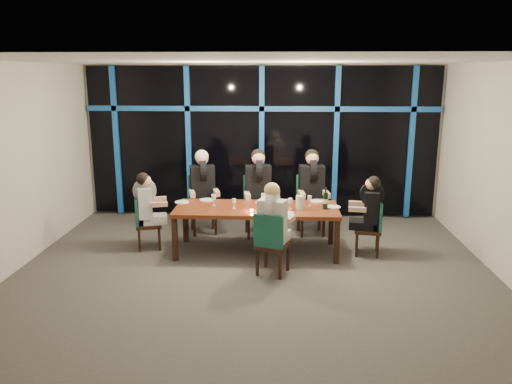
{
  "coord_description": "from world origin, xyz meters",
  "views": [
    {
      "loc": [
        0.37,
        -6.86,
        2.85
      ],
      "look_at": [
        0.0,
        0.6,
        1.05
      ],
      "focal_mm": 35.0,
      "sensor_mm": 36.0,
      "label": 1
    }
  ],
  "objects_px": {
    "chair_end_left": "(144,220)",
    "diner_end_right": "(369,204)",
    "chair_near_mid": "(271,241)",
    "chair_far_right": "(310,201)",
    "diner_far_left": "(203,180)",
    "diner_end_left": "(147,199)",
    "wine_bottle": "(325,201)",
    "diner_far_mid": "(258,180)",
    "chair_far_mid": "(258,202)",
    "dining_table": "(257,211)",
    "diner_near_mid": "(273,215)",
    "diner_far_right": "(312,180)",
    "chair_far_left": "(203,201)",
    "chair_end_right": "(373,225)",
    "water_pitcher": "(300,203)"
  },
  "relations": [
    {
      "from": "chair_end_left",
      "to": "diner_end_right",
      "type": "bearing_deg",
      "value": -107.25
    },
    {
      "from": "diner_far_right",
      "to": "diner_end_left",
      "type": "xyz_separation_m",
      "value": [
        -2.72,
        -0.88,
        -0.16
      ]
    },
    {
      "from": "diner_far_right",
      "to": "diner_end_left",
      "type": "distance_m",
      "value": 2.87
    },
    {
      "from": "diner_far_left",
      "to": "wine_bottle",
      "type": "relative_size",
      "value": 2.85
    },
    {
      "from": "chair_end_right",
      "to": "chair_near_mid",
      "type": "bearing_deg",
      "value": -52.12
    },
    {
      "from": "diner_far_left",
      "to": "chair_near_mid",
      "type": "bearing_deg",
      "value": -71.71
    },
    {
      "from": "chair_far_left",
      "to": "chair_end_right",
      "type": "height_order",
      "value": "chair_far_left"
    },
    {
      "from": "diner_near_mid",
      "to": "wine_bottle",
      "type": "relative_size",
      "value": 2.56
    },
    {
      "from": "diner_far_right",
      "to": "water_pitcher",
      "type": "xyz_separation_m",
      "value": [
        -0.25,
        -1.06,
        -0.14
      ]
    },
    {
      "from": "diner_end_left",
      "to": "chair_end_left",
      "type": "bearing_deg",
      "value": 90.0
    },
    {
      "from": "diner_far_mid",
      "to": "diner_far_right",
      "type": "bearing_deg",
      "value": -1.74
    },
    {
      "from": "chair_end_left",
      "to": "chair_near_mid",
      "type": "xyz_separation_m",
      "value": [
        2.11,
        -1.02,
        0.03
      ]
    },
    {
      "from": "chair_far_right",
      "to": "diner_end_right",
      "type": "height_order",
      "value": "diner_end_right"
    },
    {
      "from": "diner_far_mid",
      "to": "diner_far_left",
      "type": "bearing_deg",
      "value": 165.13
    },
    {
      "from": "dining_table",
      "to": "diner_end_right",
      "type": "distance_m",
      "value": 1.78
    },
    {
      "from": "dining_table",
      "to": "chair_far_left",
      "type": "distance_m",
      "value": 1.46
    },
    {
      "from": "diner_far_right",
      "to": "wine_bottle",
      "type": "height_order",
      "value": "diner_far_right"
    },
    {
      "from": "diner_far_left",
      "to": "wine_bottle",
      "type": "height_order",
      "value": "diner_far_left"
    },
    {
      "from": "chair_far_mid",
      "to": "diner_far_mid",
      "type": "relative_size",
      "value": 1.03
    },
    {
      "from": "diner_far_left",
      "to": "diner_end_left",
      "type": "xyz_separation_m",
      "value": [
        -0.78,
        -0.85,
        -0.15
      ]
    },
    {
      "from": "chair_far_right",
      "to": "chair_end_right",
      "type": "xyz_separation_m",
      "value": [
        0.93,
        -1.09,
        -0.1
      ]
    },
    {
      "from": "chair_far_right",
      "to": "chair_end_left",
      "type": "xyz_separation_m",
      "value": [
        -2.78,
        -0.99,
        -0.1
      ]
    },
    {
      "from": "chair_far_right",
      "to": "chair_near_mid",
      "type": "bearing_deg",
      "value": -115.38
    },
    {
      "from": "chair_far_right",
      "to": "diner_near_mid",
      "type": "relative_size",
      "value": 1.16
    },
    {
      "from": "dining_table",
      "to": "diner_end_left",
      "type": "bearing_deg",
      "value": 177.09
    },
    {
      "from": "chair_far_mid",
      "to": "wine_bottle",
      "type": "relative_size",
      "value": 3.0
    },
    {
      "from": "chair_near_mid",
      "to": "chair_end_right",
      "type": "bearing_deg",
      "value": -130.44
    },
    {
      "from": "chair_far_right",
      "to": "wine_bottle",
      "type": "distance_m",
      "value": 1.16
    },
    {
      "from": "diner_near_mid",
      "to": "wine_bottle",
      "type": "bearing_deg",
      "value": -114.59
    },
    {
      "from": "dining_table",
      "to": "chair_near_mid",
      "type": "relative_size",
      "value": 2.8
    },
    {
      "from": "diner_far_left",
      "to": "diner_near_mid",
      "type": "relative_size",
      "value": 1.11
    },
    {
      "from": "diner_far_left",
      "to": "diner_end_right",
      "type": "bearing_deg",
      "value": -34.32
    },
    {
      "from": "diner_end_right",
      "to": "diner_near_mid",
      "type": "bearing_deg",
      "value": -52.3
    },
    {
      "from": "dining_table",
      "to": "chair_far_left",
      "type": "bearing_deg",
      "value": 135.02
    },
    {
      "from": "chair_far_mid",
      "to": "chair_end_right",
      "type": "relative_size",
      "value": 1.21
    },
    {
      "from": "chair_end_left",
      "to": "diner_end_left",
      "type": "relative_size",
      "value": 1.03
    },
    {
      "from": "water_pitcher",
      "to": "chair_end_left",
      "type": "bearing_deg",
      "value": 178.48
    },
    {
      "from": "chair_end_right",
      "to": "chair_near_mid",
      "type": "relative_size",
      "value": 0.94
    },
    {
      "from": "diner_far_left",
      "to": "diner_end_left",
      "type": "relative_size",
      "value": 1.18
    },
    {
      "from": "dining_table",
      "to": "chair_end_left",
      "type": "xyz_separation_m",
      "value": [
        -1.86,
        0.07,
        -0.19
      ]
    },
    {
      "from": "dining_table",
      "to": "water_pitcher",
      "type": "distance_m",
      "value": 0.71
    },
    {
      "from": "chair_end_left",
      "to": "diner_near_mid",
      "type": "distance_m",
      "value": 2.37
    },
    {
      "from": "chair_end_right",
      "to": "water_pitcher",
      "type": "height_order",
      "value": "water_pitcher"
    },
    {
      "from": "dining_table",
      "to": "chair_far_mid",
      "type": "distance_m",
      "value": 0.94
    },
    {
      "from": "chair_far_mid",
      "to": "diner_near_mid",
      "type": "bearing_deg",
      "value": -89.93
    },
    {
      "from": "dining_table",
      "to": "diner_far_mid",
      "type": "height_order",
      "value": "diner_far_mid"
    },
    {
      "from": "chair_end_left",
      "to": "diner_far_left",
      "type": "distance_m",
      "value": 1.32
    },
    {
      "from": "chair_end_left",
      "to": "chair_near_mid",
      "type": "height_order",
      "value": "chair_near_mid"
    },
    {
      "from": "chair_near_mid",
      "to": "diner_far_right",
      "type": "xyz_separation_m",
      "value": [
        0.68,
        1.93,
        0.48
      ]
    },
    {
      "from": "chair_near_mid",
      "to": "dining_table",
      "type": "bearing_deg",
      "value": -55.76
    }
  ]
}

